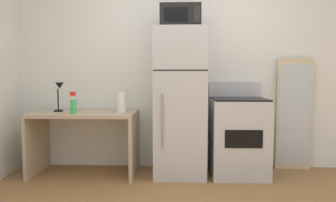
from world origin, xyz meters
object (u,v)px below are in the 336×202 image
at_px(desk_lamp, 59,92).
at_px(microwave, 180,17).
at_px(spray_bottle, 73,105).
at_px(oven_range, 238,136).
at_px(refrigerator, 180,103).
at_px(leaning_mirror, 294,114).
at_px(desk, 85,130).
at_px(paper_towel_roll, 122,102).

bearing_deg(desk_lamp, microwave, -1.49).
bearing_deg(spray_bottle, oven_range, 4.86).
distance_m(desk_lamp, oven_range, 2.21).
bearing_deg(desk_lamp, spray_bottle, -37.49).
height_order(desk_lamp, refrigerator, refrigerator).
xyz_separation_m(desk_lamp, oven_range, (2.15, -0.01, -0.52)).
xyz_separation_m(spray_bottle, leaning_mirror, (2.66, 0.42, -0.15)).
xyz_separation_m(desk, leaning_mirror, (2.58, 0.27, 0.17)).
bearing_deg(leaning_mirror, spray_bottle, -171.07).
relative_size(oven_range, leaning_mirror, 0.79).
xyz_separation_m(desk, oven_range, (1.83, 0.02, -0.06)).
bearing_deg(refrigerator, desk_lamp, 179.34).
relative_size(paper_towel_roll, oven_range, 0.22).
relative_size(desk_lamp, spray_bottle, 1.42).
distance_m(desk_lamp, refrigerator, 1.46).
distance_m(paper_towel_roll, oven_range, 1.45).
xyz_separation_m(refrigerator, oven_range, (0.69, 0.00, -0.40)).
bearing_deg(leaning_mirror, microwave, -169.03).
bearing_deg(oven_range, spray_bottle, -175.14).
xyz_separation_m(desk_lamp, microwave, (1.46, -0.04, 0.87)).
relative_size(desk_lamp, paper_towel_roll, 1.47).
height_order(desk, microwave, microwave).
bearing_deg(desk, desk_lamp, 174.05).
bearing_deg(leaning_mirror, desk_lamp, -175.24).
distance_m(desk, desk_lamp, 0.56).
bearing_deg(refrigerator, leaning_mirror, 10.15).
distance_m(paper_towel_roll, spray_bottle, 0.55).
distance_m(desk, leaning_mirror, 2.60).
bearing_deg(microwave, desk_lamp, 178.51).
bearing_deg(refrigerator, oven_range, 0.21).
height_order(desk, paper_towel_roll, paper_towel_roll).
distance_m(desk_lamp, microwave, 1.69).
xyz_separation_m(microwave, oven_range, (0.69, 0.02, -1.39)).
distance_m(refrigerator, microwave, 0.99).
xyz_separation_m(desk, microwave, (1.14, -0.01, 1.33)).
bearing_deg(paper_towel_roll, microwave, -1.93).
distance_m(oven_range, leaning_mirror, 0.82).
relative_size(refrigerator, oven_range, 1.57).
xyz_separation_m(refrigerator, microwave, (0.00, -0.02, 0.99)).
bearing_deg(desk_lamp, oven_range, -0.38).
height_order(paper_towel_roll, microwave, microwave).
bearing_deg(microwave, spray_bottle, -173.50).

